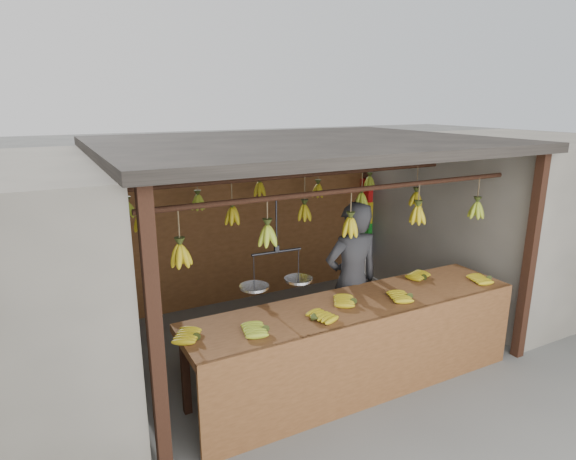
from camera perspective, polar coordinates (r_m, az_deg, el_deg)
ground at (r=6.01m, az=1.37°, el=-12.73°), size 80.00×80.00×0.00m
stall at (r=5.66m, az=-0.14°, el=6.64°), size 4.30×3.30×2.40m
neighbor_right at (r=7.92m, az=24.85°, el=1.63°), size 3.00×3.00×2.30m
counter at (r=4.78m, az=8.99°, el=-11.16°), size 3.49×0.79×0.96m
hanging_bananas at (r=5.43m, az=1.39°, el=2.59°), size 3.61×2.22×0.38m
balance_scale at (r=4.34m, az=-1.34°, el=-5.75°), size 0.69×0.28×0.80m
vendor at (r=5.33m, az=7.56°, el=-6.07°), size 0.68×0.47×1.78m
bag_bundles at (r=7.73m, az=9.14°, el=1.31°), size 0.08×0.26×1.22m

